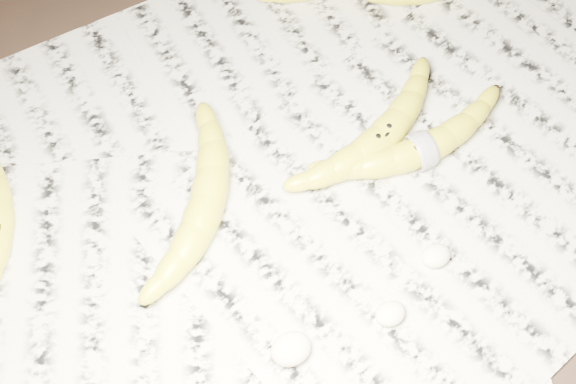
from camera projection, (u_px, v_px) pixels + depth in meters
ground at (297, 214)px, 0.83m from camera, size 3.00×3.00×0.00m
newspaper_patch at (312, 184)px, 0.85m from camera, size 0.90×0.70×0.01m
banana_left_b at (206, 201)px, 0.81m from camera, size 0.18×0.19×0.04m
banana_center at (381, 137)px, 0.85m from camera, size 0.20×0.11×0.04m
banana_taped at (421, 149)px, 0.84m from camera, size 0.20×0.06×0.03m
measuring_tape at (421, 149)px, 0.84m from camera, size 0.01×0.04×0.04m
flesh_chunk_a at (291, 347)px, 0.74m from camera, size 0.04×0.03×0.02m
flesh_chunk_b at (391, 312)px, 0.76m from camera, size 0.03×0.03×0.02m
flesh_chunk_c at (437, 254)px, 0.79m from camera, size 0.03×0.03×0.02m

